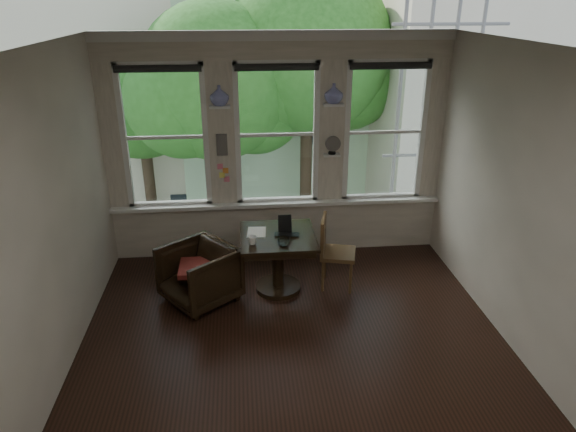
{
  "coord_description": "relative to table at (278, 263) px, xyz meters",
  "views": [
    {
      "loc": [
        -0.5,
        -4.38,
        3.38
      ],
      "look_at": [
        0.02,
        0.9,
        1.1
      ],
      "focal_mm": 32.0,
      "sensor_mm": 36.0,
      "label": 1
    }
  ],
  "objects": [
    {
      "name": "ground",
      "position": [
        0.08,
        -1.15,
        -0.38
      ],
      "size": [
        4.5,
        4.5,
        0.0
      ],
      "primitive_type": "plane",
      "color": "black",
      "rests_on": "ground"
    },
    {
      "name": "ceiling",
      "position": [
        0.08,
        -1.15,
        2.62
      ],
      "size": [
        4.5,
        4.5,
        0.0
      ],
      "primitive_type": "plane",
      "rotation": [
        3.14,
        0.0,
        0.0
      ],
      "color": "silver",
      "rests_on": "ground"
    },
    {
      "name": "wall_back",
      "position": [
        0.08,
        1.1,
        1.12
      ],
      "size": [
        4.5,
        0.0,
        4.5
      ],
      "primitive_type": "plane",
      "rotation": [
        1.57,
        0.0,
        0.0
      ],
      "color": "silver",
      "rests_on": "ground"
    },
    {
      "name": "wall_front",
      "position": [
        0.08,
        -3.4,
        1.12
      ],
      "size": [
        4.5,
        0.0,
        4.5
      ],
      "primitive_type": "plane",
      "rotation": [
        -1.57,
        0.0,
        0.0
      ],
      "color": "silver",
      "rests_on": "ground"
    },
    {
      "name": "wall_left",
      "position": [
        -2.17,
        -1.15,
        1.12
      ],
      "size": [
        0.0,
        4.5,
        4.5
      ],
      "primitive_type": "plane",
      "rotation": [
        1.57,
        0.0,
        1.57
      ],
      "color": "silver",
      "rests_on": "ground"
    },
    {
      "name": "wall_right",
      "position": [
        2.33,
        -1.15,
        1.12
      ],
      "size": [
        0.0,
        4.5,
        4.5
      ],
      "primitive_type": "plane",
      "rotation": [
        1.57,
        0.0,
        -1.57
      ],
      "color": "silver",
      "rests_on": "ground"
    },
    {
      "name": "window_left",
      "position": [
        -1.37,
        1.1,
        1.32
      ],
      "size": [
        1.1,
        0.12,
        1.9
      ],
      "primitive_type": null,
      "color": "white",
      "rests_on": "ground"
    },
    {
      "name": "window_center",
      "position": [
        0.08,
        1.1,
        1.32
      ],
      "size": [
        1.1,
        0.12,
        1.9
      ],
      "primitive_type": null,
      "color": "white",
      "rests_on": "ground"
    },
    {
      "name": "window_right",
      "position": [
        1.53,
        1.1,
        1.32
      ],
      "size": [
        1.1,
        0.12,
        1.9
      ],
      "primitive_type": null,
      "color": "white",
      "rests_on": "ground"
    },
    {
      "name": "shelf_left",
      "position": [
        -0.64,
        1.0,
        1.73
      ],
      "size": [
        0.26,
        0.16,
        0.03
      ],
      "primitive_type": "cube",
      "color": "white",
      "rests_on": "ground"
    },
    {
      "name": "shelf_right",
      "position": [
        0.81,
        1.0,
        1.73
      ],
      "size": [
        0.26,
        0.16,
        0.03
      ],
      "primitive_type": "cube",
      "color": "white",
      "rests_on": "ground"
    },
    {
      "name": "intercom",
      "position": [
        -0.64,
        1.03,
        1.23
      ],
      "size": [
        0.14,
        0.06,
        0.28
      ],
      "primitive_type": "cube",
      "color": "#59544F",
      "rests_on": "ground"
    },
    {
      "name": "sticky_notes",
      "position": [
        -0.64,
        1.03,
        0.88
      ],
      "size": [
        0.16,
        0.01,
        0.24
      ],
      "primitive_type": null,
      "color": "pink",
      "rests_on": "ground"
    },
    {
      "name": "desk_fan",
      "position": [
        0.81,
        0.98,
        1.16
      ],
      "size": [
        0.2,
        0.2,
        0.24
      ],
      "primitive_type": null,
      "color": "#59544F",
      "rests_on": "ground"
    },
    {
      "name": "vase_left",
      "position": [
        -0.64,
        1.0,
        1.86
      ],
      "size": [
        0.24,
        0.24,
        0.25
      ],
      "primitive_type": "imported",
      "color": "white",
      "rests_on": "shelf_left"
    },
    {
      "name": "vase_right",
      "position": [
        0.81,
        1.0,
        1.86
      ],
      "size": [
        0.24,
        0.24,
        0.25
      ],
      "primitive_type": "imported",
      "color": "white",
      "rests_on": "shelf_right"
    },
    {
      "name": "table",
      "position": [
        0.0,
        0.0,
        0.0
      ],
      "size": [
        0.9,
        0.9,
        0.75
      ],
      "primitive_type": null,
      "color": "black",
      "rests_on": "ground"
    },
    {
      "name": "armchair_left",
      "position": [
        -0.95,
        -0.17,
        -0.02
      ],
      "size": [
        1.08,
        1.08,
        0.71
      ],
      "primitive_type": "imported",
      "rotation": [
        0.0,
        0.0,
        -0.9
      ],
      "color": "black",
      "rests_on": "ground"
    },
    {
      "name": "cushion_red",
      "position": [
        -0.95,
        -0.17,
        0.08
      ],
      "size": [
        0.45,
        0.45,
        0.06
      ],
      "primitive_type": "cube",
      "color": "maroon",
      "rests_on": "armchair_left"
    },
    {
      "name": "side_chair_right",
      "position": [
        0.75,
        0.02,
        0.09
      ],
      "size": [
        0.51,
        0.51,
        0.92
      ],
      "primitive_type": null,
      "rotation": [
        0.0,
        0.0,
        1.33
      ],
      "color": "#432F18",
      "rests_on": "ground"
    },
    {
      "name": "laptop",
      "position": [
        0.1,
        -0.07,
        0.39
      ],
      "size": [
        0.32,
        0.23,
        0.02
      ],
      "primitive_type": "imported",
      "rotation": [
        0.0,
        0.0,
        -0.15
      ],
      "color": "black",
      "rests_on": "table"
    },
    {
      "name": "mug",
      "position": [
        -0.31,
        -0.21,
        0.42
      ],
      "size": [
        0.12,
        0.12,
        0.1
      ],
      "primitive_type": "imported",
      "rotation": [
        0.0,
        0.0,
        0.21
      ],
      "color": "white",
      "rests_on": "table"
    },
    {
      "name": "drinking_glass",
      "position": [
        0.04,
        -0.31,
        0.43
      ],
      "size": [
        0.17,
        0.17,
        0.11
      ],
      "primitive_type": "imported",
      "rotation": [
        0.0,
        0.0,
        -0.3
      ],
      "color": "white",
      "rests_on": "table"
    },
    {
      "name": "tablet",
      "position": [
        0.09,
        0.07,
        0.48
      ],
      "size": [
        0.16,
        0.08,
        0.22
      ],
      "primitive_type": "cube",
      "rotation": [
        -0.26,
        0.0,
        0.04
      ],
      "color": "black",
      "rests_on": "table"
    },
    {
      "name": "papers",
      "position": [
        -0.25,
        0.11,
        0.38
      ],
      "size": [
        0.24,
        0.32,
        0.0
      ],
      "primitive_type": "cube",
      "rotation": [
        0.0,
        0.0,
        -0.08
      ],
      "color": "silver",
      "rests_on": "table"
    }
  ]
}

